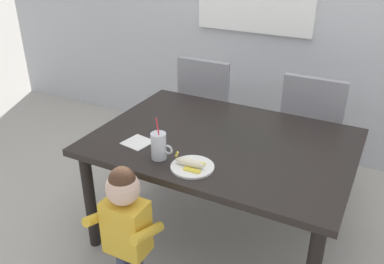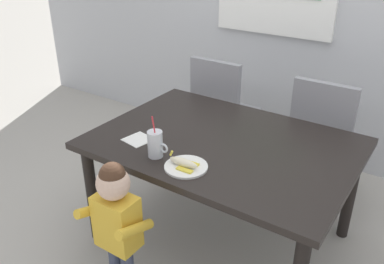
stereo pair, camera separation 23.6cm
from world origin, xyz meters
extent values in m
plane|color=#B7B2A8|center=(0.00, 0.00, 0.00)|extent=(24.00, 24.00, 0.00)
cube|color=black|center=(0.00, 0.00, 0.69)|extent=(1.51, 1.08, 0.04)
cylinder|color=black|center=(-0.68, -0.46, 0.34)|extent=(0.07, 0.07, 0.67)
cylinder|color=black|center=(-0.68, 0.46, 0.34)|extent=(0.07, 0.07, 0.67)
cylinder|color=black|center=(0.68, 0.46, 0.34)|extent=(0.07, 0.07, 0.67)
cube|color=gray|center=(-0.46, 0.86, 0.45)|extent=(0.44, 0.44, 0.06)
cube|color=gray|center=(-0.46, 0.66, 0.72)|extent=(0.42, 0.05, 0.48)
cylinder|color=black|center=(-0.27, 1.05, 0.21)|extent=(0.04, 0.04, 0.42)
cylinder|color=black|center=(-0.65, 1.05, 0.21)|extent=(0.04, 0.04, 0.42)
cylinder|color=black|center=(-0.27, 0.67, 0.21)|extent=(0.04, 0.04, 0.42)
cylinder|color=black|center=(-0.65, 0.67, 0.21)|extent=(0.04, 0.04, 0.42)
cube|color=gray|center=(0.38, 0.84, 0.45)|extent=(0.44, 0.44, 0.06)
cube|color=gray|center=(0.38, 0.64, 0.72)|extent=(0.42, 0.05, 0.48)
cylinder|color=black|center=(0.57, 1.03, 0.21)|extent=(0.04, 0.04, 0.42)
cylinder|color=black|center=(0.19, 1.03, 0.21)|extent=(0.04, 0.04, 0.42)
cylinder|color=black|center=(0.57, 0.65, 0.21)|extent=(0.04, 0.04, 0.42)
cylinder|color=black|center=(0.19, 0.65, 0.21)|extent=(0.04, 0.04, 0.42)
cube|color=gold|center=(-0.21, -0.70, 0.49)|extent=(0.22, 0.15, 0.30)
sphere|color=beige|center=(-0.21, -0.70, 0.72)|extent=(0.17, 0.17, 0.17)
sphere|color=#472D1E|center=(-0.21, -0.70, 0.77)|extent=(0.13, 0.13, 0.13)
cylinder|color=gold|center=(-0.35, -0.72, 0.52)|extent=(0.05, 0.24, 0.13)
cylinder|color=gold|center=(-0.07, -0.72, 0.52)|extent=(0.05, 0.24, 0.13)
cylinder|color=silver|center=(-0.22, -0.37, 0.79)|extent=(0.08, 0.08, 0.15)
cylinder|color=#8C6647|center=(-0.22, -0.37, 0.76)|extent=(0.07, 0.07, 0.08)
torus|color=silver|center=(-0.16, -0.37, 0.78)|extent=(0.06, 0.01, 0.06)
cylinder|color=#E5333F|center=(-0.21, -0.37, 0.86)|extent=(0.01, 0.05, 0.22)
cylinder|color=white|center=(-0.01, -0.37, 0.72)|extent=(0.23, 0.23, 0.01)
ellipsoid|color=#F4EAC6|center=(-0.02, -0.38, 0.75)|extent=(0.17, 0.05, 0.04)
cube|color=yellow|center=(0.01, -0.42, 0.73)|extent=(0.09, 0.03, 0.01)
cube|color=yellow|center=(0.00, -0.34, 0.73)|extent=(0.09, 0.03, 0.01)
cylinder|color=yellow|center=(-0.10, -0.38, 0.78)|extent=(0.02, 0.01, 0.03)
cube|color=white|center=(-0.42, -0.27, 0.72)|extent=(0.17, 0.17, 0.00)
camera|label=1|loc=(0.83, -1.98, 1.84)|focal=38.02mm
camera|label=2|loc=(1.03, -1.86, 1.84)|focal=38.02mm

